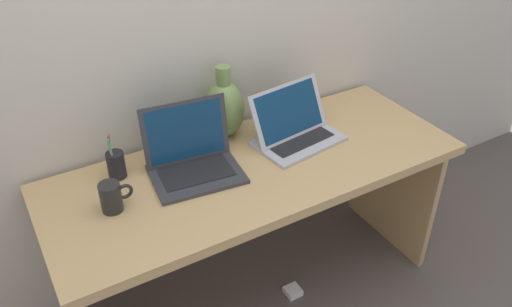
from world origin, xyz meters
TOP-DOWN VIEW (x-y plane):
  - ground_plane at (0.00, 0.00)m, footprint 6.00×6.00m
  - back_wall at (0.00, 0.35)m, footprint 4.40×0.04m
  - desk at (0.00, 0.00)m, footprint 1.61×0.63m
  - laptop_left at (-0.22, 0.10)m, footprint 0.35×0.29m
  - laptop_right at (0.22, 0.08)m, footprint 0.38×0.27m
  - green_vase at (0.00, 0.25)m, footprint 0.16×0.16m
  - coffee_mug at (-0.55, 0.01)m, footprint 0.11×0.07m
  - pen_cup at (-0.48, 0.19)m, footprint 0.07×0.07m
  - power_brick at (0.14, -0.10)m, footprint 0.07×0.07m

SIDE VIEW (x-z plane):
  - ground_plane at x=0.00m, z-range 0.00..0.00m
  - power_brick at x=0.14m, z-range 0.00..0.03m
  - desk at x=0.00m, z-range 0.21..0.92m
  - coffee_mug at x=-0.55m, z-range 0.71..0.82m
  - pen_cup at x=-0.48m, z-range 0.68..0.85m
  - laptop_right at x=0.22m, z-range 0.66..0.88m
  - laptop_left at x=-0.22m, z-range 0.65..0.90m
  - green_vase at x=0.00m, z-range 0.68..0.99m
  - back_wall at x=0.00m, z-range 0.00..2.40m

